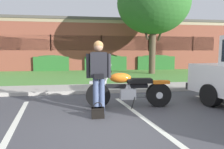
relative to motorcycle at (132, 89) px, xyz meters
name	(u,v)px	position (x,y,z in m)	size (l,w,h in m)	color
ground_plane	(118,127)	(-0.63, -1.39, -0.48)	(140.00, 140.00, 0.00)	#424247
curb_strip	(101,91)	(-0.63, 1.92, -0.42)	(60.00, 0.20, 0.12)	#ADA89E
concrete_walk	(99,88)	(-0.63, 2.77, -0.44)	(60.00, 1.50, 0.08)	#ADA89E
grass_lawn	(93,76)	(-0.63, 7.05, -0.45)	(60.00, 7.06, 0.06)	#518E3D
stall_stripe_0	(12,129)	(-2.62, -1.19, -0.48)	(0.12, 4.40, 0.01)	silver
stall_stripe_1	(148,122)	(0.06, -1.19, -0.48)	(0.12, 4.40, 0.01)	silver
motorcycle	(132,89)	(0.00, 0.00, 0.00)	(2.24, 0.82, 1.18)	black
rider_person	(99,72)	(-0.91, -0.44, 0.51)	(0.57, 0.32, 1.70)	black
handbag	(98,112)	(-0.97, -0.80, -0.34)	(0.28, 0.13, 0.36)	black
shade_tree	(153,3)	(3.21, 7.46, 3.98)	(4.52, 4.52, 6.40)	#4C3D2D
hedge_left	(52,63)	(-3.47, 10.66, 0.17)	(2.52, 0.90, 1.24)	#286028
hedge_center_left	(105,62)	(0.55, 10.66, 0.17)	(3.20, 0.90, 1.24)	#286028
hedge_center_right	(155,62)	(4.57, 10.66, 0.17)	(3.02, 0.90, 1.24)	#286028
brick_building	(96,46)	(0.24, 15.92, 1.54)	(22.07, 11.19, 4.04)	brown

